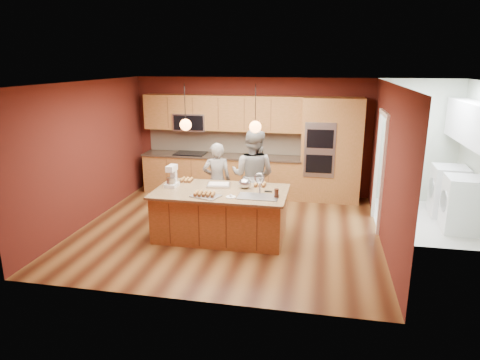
% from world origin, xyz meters
% --- Properties ---
extents(floor, '(5.50, 5.50, 0.00)m').
position_xyz_m(floor, '(0.00, 0.00, 0.00)').
color(floor, '#442211').
rests_on(floor, ground).
extents(ceiling, '(5.50, 5.50, 0.00)m').
position_xyz_m(ceiling, '(0.00, 0.00, 2.70)').
color(ceiling, silver).
rests_on(ceiling, ground).
extents(wall_back, '(5.50, 0.00, 5.50)m').
position_xyz_m(wall_back, '(0.00, 2.50, 1.35)').
color(wall_back, '#501B15').
rests_on(wall_back, ground).
extents(wall_front, '(5.50, 0.00, 5.50)m').
position_xyz_m(wall_front, '(0.00, -2.50, 1.35)').
color(wall_front, '#501B15').
rests_on(wall_front, ground).
extents(wall_left, '(0.00, 5.00, 5.00)m').
position_xyz_m(wall_left, '(-2.75, 0.00, 1.35)').
color(wall_left, '#501B15').
rests_on(wall_left, ground).
extents(wall_right, '(0.00, 5.00, 5.00)m').
position_xyz_m(wall_right, '(2.75, 0.00, 1.35)').
color(wall_right, '#501B15').
rests_on(wall_right, ground).
extents(cabinet_run, '(3.74, 0.64, 2.30)m').
position_xyz_m(cabinet_run, '(-0.68, 2.25, 0.98)').
color(cabinet_run, olive).
rests_on(cabinet_run, floor).
extents(oven_column, '(1.30, 0.62, 2.30)m').
position_xyz_m(oven_column, '(1.85, 2.19, 1.15)').
color(oven_column, olive).
rests_on(oven_column, floor).
extents(doorway_trim, '(0.08, 1.11, 2.20)m').
position_xyz_m(doorway_trim, '(2.73, 0.80, 1.05)').
color(doorway_trim, white).
rests_on(doorway_trim, wall_right).
extents(laundry_room, '(2.60, 2.70, 2.70)m').
position_xyz_m(laundry_room, '(4.35, 1.20, 1.95)').
color(laundry_room, silver).
rests_on(laundry_room, ground).
extents(pendant_left, '(0.20, 0.20, 0.80)m').
position_xyz_m(pendant_left, '(-0.66, -0.31, 2.00)').
color(pendant_left, black).
rests_on(pendant_left, ceiling).
extents(pendant_right, '(0.20, 0.20, 0.80)m').
position_xyz_m(pendant_right, '(0.55, -0.31, 2.00)').
color(pendant_right, black).
rests_on(pendant_right, ceiling).
extents(island, '(2.33, 1.31, 1.24)m').
position_xyz_m(island, '(-0.04, -0.32, 0.44)').
color(island, olive).
rests_on(island, floor).
extents(person_left, '(0.64, 0.51, 1.53)m').
position_xyz_m(person_left, '(-0.35, 0.59, 0.77)').
color(person_left, black).
rests_on(person_left, floor).
extents(person_right, '(0.99, 0.83, 1.82)m').
position_xyz_m(person_right, '(0.36, 0.59, 0.91)').
color(person_right, gray).
rests_on(person_right, floor).
extents(stand_mixer, '(0.22, 0.30, 0.39)m').
position_xyz_m(stand_mixer, '(-0.98, -0.23, 1.03)').
color(stand_mixer, white).
rests_on(stand_mixer, island).
extents(sheet_cake, '(0.45, 0.36, 0.05)m').
position_xyz_m(sheet_cake, '(-0.16, -0.06, 0.88)').
color(sheet_cake, silver).
rests_on(sheet_cake, island).
extents(cooling_rack, '(0.54, 0.46, 0.02)m').
position_xyz_m(cooling_rack, '(-0.22, -0.70, 0.87)').
color(cooling_rack, '#A8A9AE').
rests_on(cooling_rack, island).
extents(mixing_bowl, '(0.22, 0.22, 0.19)m').
position_xyz_m(mixing_bowl, '(0.33, -0.09, 0.95)').
color(mixing_bowl, '#B7BBBF').
rests_on(mixing_bowl, island).
extents(plate, '(0.17, 0.17, 0.01)m').
position_xyz_m(plate, '(0.20, -0.66, 0.87)').
color(plate, white).
rests_on(plate, island).
extents(tumbler, '(0.08, 0.08, 0.15)m').
position_xyz_m(tumbler, '(0.95, -0.53, 0.94)').
color(tumbler, '#3B1F14').
rests_on(tumbler, island).
extents(phone, '(0.13, 0.07, 0.01)m').
position_xyz_m(phone, '(0.78, -0.22, 0.86)').
color(phone, black).
rests_on(phone, island).
extents(cupcakes_left, '(0.23, 0.23, 0.07)m').
position_xyz_m(cupcakes_left, '(-0.83, 0.12, 0.89)').
color(cupcakes_left, '#C88F43').
rests_on(cupcakes_left, island).
extents(cupcakes_rack, '(0.37, 0.22, 0.07)m').
position_xyz_m(cupcakes_rack, '(-0.24, -0.70, 0.91)').
color(cupcakes_rack, '#C88F43').
rests_on(cupcakes_rack, island).
extents(cupcakes_right, '(0.22, 0.22, 0.07)m').
position_xyz_m(cupcakes_right, '(0.58, 0.09, 0.89)').
color(cupcakes_right, '#C88F43').
rests_on(cupcakes_right, island).
extents(washer, '(0.67, 0.69, 1.03)m').
position_xyz_m(washer, '(4.23, 0.77, 0.52)').
color(washer, white).
rests_on(washer, floor).
extents(dryer, '(0.66, 0.68, 1.02)m').
position_xyz_m(dryer, '(4.20, 1.63, 0.51)').
color(dryer, white).
rests_on(dryer, floor).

